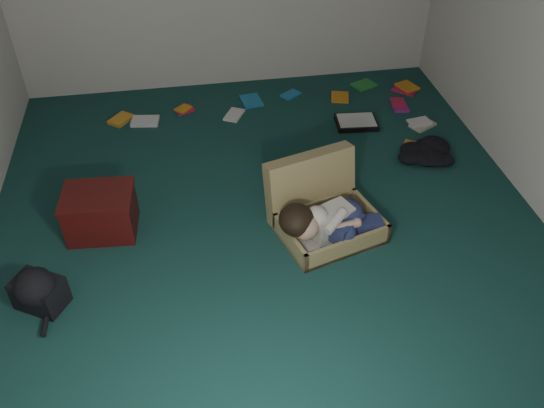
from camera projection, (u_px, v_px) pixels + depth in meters
name	position (u px, v px, depth m)	size (l,w,h in m)	color
floor	(269.00, 228.00, 4.18)	(4.50, 4.50, 0.00)	#153E3A
suitcase	(322.00, 209.00, 4.11)	(0.84, 0.83, 0.50)	tan
person	(329.00, 221.00, 3.95)	(0.76, 0.38, 0.31)	silver
maroon_bin	(101.00, 212.00, 4.05)	(0.51, 0.42, 0.33)	#430E0D
backpack	(39.00, 292.00, 3.56)	(0.37, 0.30, 0.22)	black
clothing_pile	(425.00, 151.00, 4.82)	(0.42, 0.35, 0.13)	black
paper_tray	(356.00, 122.00, 5.24)	(0.39, 0.31, 0.05)	black
book_scatter	(298.00, 109.00, 5.45)	(3.00, 1.33, 0.02)	gold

